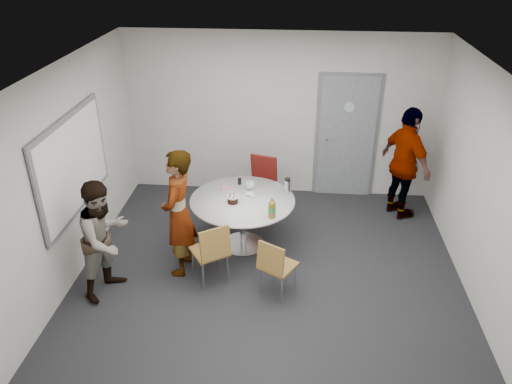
# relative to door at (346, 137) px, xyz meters

# --- Properties ---
(floor) EXTENTS (5.00, 5.00, 0.00)m
(floor) POSITION_rel_door_xyz_m (-1.10, -2.48, -1.03)
(floor) COLOR black
(floor) RESTS_ON ground
(ceiling) EXTENTS (5.00, 5.00, 0.00)m
(ceiling) POSITION_rel_door_xyz_m (-1.10, -2.48, 1.67)
(ceiling) COLOR silver
(ceiling) RESTS_ON wall_back
(wall_back) EXTENTS (5.00, 0.00, 5.00)m
(wall_back) POSITION_rel_door_xyz_m (-1.10, 0.02, 0.32)
(wall_back) COLOR silver
(wall_back) RESTS_ON floor
(wall_left) EXTENTS (0.00, 5.00, 5.00)m
(wall_left) POSITION_rel_door_xyz_m (-3.60, -2.48, 0.32)
(wall_left) COLOR silver
(wall_left) RESTS_ON floor
(wall_right) EXTENTS (0.00, 5.00, 5.00)m
(wall_right) POSITION_rel_door_xyz_m (1.40, -2.48, 0.32)
(wall_right) COLOR silver
(wall_right) RESTS_ON floor
(wall_front) EXTENTS (5.00, 0.00, 5.00)m
(wall_front) POSITION_rel_door_xyz_m (-1.10, -4.98, 0.32)
(wall_front) COLOR silver
(wall_front) RESTS_ON floor
(door) EXTENTS (1.02, 0.17, 2.12)m
(door) POSITION_rel_door_xyz_m (0.00, 0.00, 0.00)
(door) COLOR slate
(door) RESTS_ON wall_back
(whiteboard) EXTENTS (0.04, 1.90, 1.25)m
(whiteboard) POSITION_rel_door_xyz_m (-3.56, -2.28, 0.42)
(whiteboard) COLOR slate
(whiteboard) RESTS_ON wall_left
(table) EXTENTS (1.44, 1.44, 1.04)m
(table) POSITION_rel_door_xyz_m (-1.49, -1.74, -0.38)
(table) COLOR silver
(table) RESTS_ON floor
(chair_near_left) EXTENTS (0.59, 0.60, 0.87)m
(chair_near_left) POSITION_rel_door_xyz_m (-1.80, -2.63, -0.50)
(chair_near_left) COLOR brown
(chair_near_left) RESTS_ON floor
(chair_near_right) EXTENTS (0.53, 0.54, 0.80)m
(chair_near_right) POSITION_rel_door_xyz_m (-1.00, -2.81, -0.55)
(chair_near_right) COLOR brown
(chair_near_right) RESTS_ON floor
(chair_far) EXTENTS (0.56, 0.59, 0.94)m
(chair_far) POSITION_rel_door_xyz_m (-1.33, -0.74, -0.45)
(chair_far) COLOR maroon
(chair_far) RESTS_ON floor
(person_main) EXTENTS (0.45, 0.65, 1.72)m
(person_main) POSITION_rel_door_xyz_m (-2.26, -2.36, -0.17)
(person_main) COLOR #A5C6EA
(person_main) RESTS_ON floor
(person_left) EXTENTS (0.82, 0.91, 1.52)m
(person_left) POSITION_rel_door_xyz_m (-3.05, -2.86, -0.27)
(person_left) COLOR white
(person_left) RESTS_ON floor
(person_right) EXTENTS (0.88, 1.12, 1.77)m
(person_right) POSITION_rel_door_xyz_m (0.85, -0.66, -0.14)
(person_right) COLOR black
(person_right) RESTS_ON floor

